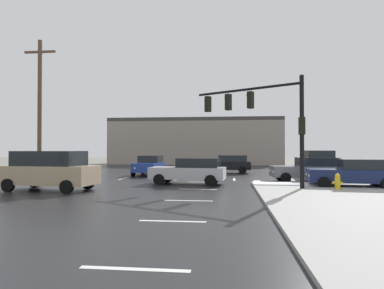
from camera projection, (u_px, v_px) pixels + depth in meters
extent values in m
plane|color=slate|center=(206.00, 180.00, 23.87)|extent=(120.00, 120.00, 0.00)
cube|color=#232326|center=(206.00, 179.00, 23.87)|extent=(44.00, 44.00, 0.02)
cube|color=white|center=(288.00, 184.00, 19.34)|extent=(4.00, 1.60, 0.06)
cube|color=silver|center=(135.00, 269.00, 5.98)|extent=(2.00, 0.15, 0.01)
cube|color=silver|center=(172.00, 221.00, 9.95)|extent=(2.00, 0.15, 0.01)
cube|color=silver|center=(189.00, 201.00, 13.93)|extent=(2.00, 0.15, 0.01)
cube|color=silver|center=(198.00, 189.00, 17.90)|extent=(2.00, 0.15, 0.01)
cube|color=silver|center=(203.00, 182.00, 21.88)|extent=(2.00, 0.15, 0.01)
cube|color=silver|center=(207.00, 177.00, 25.85)|extent=(2.00, 0.15, 0.01)
cube|color=silver|center=(210.00, 173.00, 29.83)|extent=(2.00, 0.15, 0.01)
cube|color=silver|center=(213.00, 170.00, 33.81)|extent=(2.00, 0.15, 0.01)
cube|color=silver|center=(214.00, 168.00, 37.78)|extent=(2.00, 0.15, 0.01)
cube|color=silver|center=(216.00, 166.00, 41.76)|extent=(2.00, 0.15, 0.01)
cube|color=silver|center=(19.00, 177.00, 25.40)|extent=(0.15, 2.00, 0.01)
cube|color=silver|center=(70.00, 178.00, 24.96)|extent=(0.15, 2.00, 0.01)
cube|color=silver|center=(123.00, 178.00, 24.52)|extent=(0.15, 2.00, 0.01)
cube|color=silver|center=(178.00, 179.00, 24.09)|extent=(0.15, 2.00, 0.01)
cube|color=silver|center=(234.00, 180.00, 23.65)|extent=(0.15, 2.00, 0.01)
cube|color=silver|center=(293.00, 180.00, 23.21)|extent=(0.15, 2.00, 0.01)
cube|color=silver|center=(354.00, 181.00, 22.77)|extent=(0.15, 2.00, 0.01)
cube|color=silver|center=(261.00, 186.00, 19.51)|extent=(0.45, 7.00, 0.01)
cylinder|color=black|center=(302.00, 132.00, 17.34)|extent=(0.22, 0.22, 5.81)
cylinder|color=black|center=(245.00, 90.00, 19.35)|extent=(5.64, 3.48, 0.14)
cube|color=black|center=(250.00, 100.00, 19.14)|extent=(0.43, 0.45, 0.95)
sphere|color=#19D833|center=(248.00, 95.00, 19.24)|extent=(0.20, 0.20, 0.20)
cube|color=black|center=(228.00, 102.00, 20.03)|extent=(0.43, 0.45, 0.95)
sphere|color=#19D833|center=(226.00, 98.00, 20.13)|extent=(0.20, 0.20, 0.20)
cube|color=black|center=(208.00, 104.00, 20.92)|extent=(0.43, 0.45, 0.95)
sphere|color=#19D833|center=(206.00, 100.00, 21.02)|extent=(0.20, 0.20, 0.20)
cube|color=black|center=(302.00, 126.00, 17.34)|extent=(0.28, 0.36, 0.90)
cylinder|color=gold|center=(338.00, 183.00, 16.83)|extent=(0.26, 0.26, 0.60)
sphere|color=gold|center=(338.00, 176.00, 16.84)|extent=(0.25, 0.25, 0.25)
cylinder|color=gold|center=(334.00, 183.00, 16.85)|extent=(0.12, 0.11, 0.11)
cylinder|color=gold|center=(341.00, 183.00, 16.81)|extent=(0.12, 0.11, 0.11)
cube|color=gray|center=(196.00, 143.00, 49.54)|extent=(24.10, 8.00, 6.00)
cube|color=#3F3D3A|center=(196.00, 121.00, 49.59)|extent=(24.10, 8.00, 0.50)
cube|color=#B7BABF|center=(188.00, 173.00, 20.55)|extent=(4.65, 2.22, 0.70)
cube|color=black|center=(199.00, 163.00, 20.42)|extent=(2.62, 1.88, 0.55)
cylinder|color=black|center=(159.00, 180.00, 19.97)|extent=(0.68, 0.28, 0.66)
cylinder|color=black|center=(167.00, 177.00, 21.74)|extent=(0.68, 0.28, 0.66)
cylinder|color=black|center=(210.00, 181.00, 19.35)|extent=(0.68, 0.28, 0.66)
cylinder|color=black|center=(215.00, 178.00, 21.11)|extent=(0.68, 0.28, 0.66)
sphere|color=white|center=(150.00, 173.00, 20.43)|extent=(0.18, 0.18, 0.18)
sphere|color=white|center=(156.00, 172.00, 21.56)|extent=(0.18, 0.18, 0.18)
cube|color=navy|center=(149.00, 167.00, 27.80)|extent=(1.82, 4.51, 0.70)
cube|color=black|center=(151.00, 159.00, 28.48)|extent=(1.67, 2.48, 0.55)
cylinder|color=black|center=(156.00, 172.00, 26.18)|extent=(0.22, 0.66, 0.66)
cylinder|color=black|center=(133.00, 172.00, 26.37)|extent=(0.22, 0.66, 0.66)
cylinder|color=black|center=(163.00, 170.00, 29.22)|extent=(0.22, 0.66, 0.66)
cylinder|color=black|center=(143.00, 170.00, 29.41)|extent=(0.22, 0.66, 0.66)
sphere|color=white|center=(150.00, 168.00, 25.55)|extent=(0.18, 0.18, 0.18)
sphere|color=white|center=(135.00, 168.00, 25.67)|extent=(0.18, 0.18, 0.18)
cube|color=tan|center=(49.00, 175.00, 17.39)|extent=(4.99, 2.49, 0.95)
cube|color=black|center=(49.00, 158.00, 17.40)|extent=(3.54, 2.17, 0.75)
cylinder|color=black|center=(8.00, 185.00, 16.79)|extent=(0.68, 0.29, 0.66)
cylinder|color=black|center=(34.00, 182.00, 18.70)|extent=(0.68, 0.29, 0.66)
cylinder|color=black|center=(67.00, 187.00, 16.07)|extent=(0.68, 0.29, 0.66)
cylinder|color=black|center=(88.00, 183.00, 17.97)|extent=(0.68, 0.29, 0.66)
sphere|color=white|center=(1.00, 175.00, 17.30)|extent=(0.18, 0.18, 0.18)
sphere|color=white|center=(19.00, 173.00, 18.52)|extent=(0.18, 0.18, 0.18)
cube|color=black|center=(225.00, 165.00, 30.06)|extent=(4.55, 1.92, 0.70)
cube|color=black|center=(232.00, 158.00, 30.01)|extent=(2.52, 1.72, 0.55)
cylinder|color=black|center=(207.00, 170.00, 29.29)|extent=(0.67, 0.24, 0.66)
cylinder|color=black|center=(208.00, 169.00, 31.08)|extent=(0.67, 0.24, 0.66)
cylinder|color=black|center=(243.00, 170.00, 29.03)|extent=(0.67, 0.24, 0.66)
cylinder|color=black|center=(241.00, 169.00, 30.83)|extent=(0.67, 0.24, 0.66)
sphere|color=white|center=(199.00, 166.00, 29.67)|extent=(0.18, 0.18, 0.18)
sphere|color=white|center=(200.00, 165.00, 30.82)|extent=(0.18, 0.18, 0.18)
cube|color=slate|center=(306.00, 171.00, 22.02)|extent=(4.59, 2.05, 0.70)
cube|color=black|center=(317.00, 162.00, 21.99)|extent=(2.56, 1.79, 0.55)
cylinder|color=black|center=(286.00, 178.00, 21.19)|extent=(0.67, 0.26, 0.66)
cylinder|color=black|center=(280.00, 176.00, 22.99)|extent=(0.67, 0.26, 0.66)
cylinder|color=black|center=(336.00, 178.00, 21.03)|extent=(0.67, 0.26, 0.66)
cylinder|color=black|center=(326.00, 176.00, 22.83)|extent=(0.67, 0.26, 0.66)
sphere|color=white|center=(274.00, 172.00, 21.56)|extent=(0.18, 0.18, 0.18)
sphere|color=white|center=(271.00, 171.00, 22.71)|extent=(0.18, 0.18, 0.18)
cube|color=#141E47|center=(351.00, 176.00, 18.46)|extent=(4.65, 2.22, 0.70)
cube|color=black|center=(364.00, 164.00, 18.33)|extent=(2.62, 1.88, 0.55)
cylinder|color=black|center=(324.00, 183.00, 17.88)|extent=(0.68, 0.28, 0.66)
cylinder|color=black|center=(319.00, 180.00, 19.65)|extent=(0.68, 0.28, 0.66)
cylinder|color=black|center=(376.00, 181.00, 19.02)|extent=(0.68, 0.28, 0.66)
sphere|color=white|center=(310.00, 176.00, 18.34)|extent=(0.18, 0.18, 0.18)
sphere|color=white|center=(307.00, 174.00, 19.47)|extent=(0.18, 0.18, 0.18)
cube|color=white|center=(318.00, 167.00, 25.47)|extent=(2.28, 4.92, 0.95)
cube|color=black|center=(318.00, 155.00, 25.48)|extent=(2.03, 3.48, 0.75)
cylinder|color=black|center=(301.00, 171.00, 27.24)|extent=(0.27, 0.67, 0.66)
cylinder|color=black|center=(327.00, 172.00, 26.90)|extent=(0.27, 0.67, 0.66)
cylinder|color=black|center=(308.00, 174.00, 24.03)|extent=(0.27, 0.67, 0.66)
cylinder|color=black|center=(337.00, 175.00, 23.68)|extent=(0.27, 0.67, 0.66)
sphere|color=white|center=(304.00, 165.00, 27.89)|extent=(0.18, 0.18, 0.18)
sphere|color=white|center=(320.00, 165.00, 27.67)|extent=(0.18, 0.18, 0.18)
cylinder|color=brown|center=(40.00, 110.00, 23.08)|extent=(0.28, 0.28, 9.60)
cube|color=brown|center=(40.00, 52.00, 23.13)|extent=(2.20, 0.14, 0.14)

